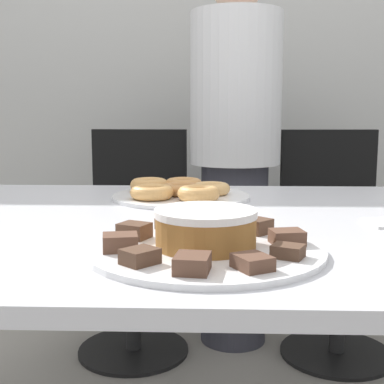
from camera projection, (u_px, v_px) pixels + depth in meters
The scene contains 24 objects.
wall_back at pixel (212, 42), 2.69m from camera, with size 8.00×0.05×2.60m.
table at pixel (212, 251), 1.17m from camera, with size 1.71×1.07×0.72m.
person_standing at pixel (236, 149), 2.14m from camera, with size 0.36×0.36×1.55m.
office_chair_left at pixel (135, 247), 2.14m from camera, with size 0.46×0.46×0.88m.
office_chair_right at pixel (337, 249), 2.12m from camera, with size 0.47×0.47×0.88m.
plate_cake at pixel (208, 250), 0.89m from camera, with size 0.39×0.39×0.01m.
plate_donuts at pixel (182, 197), 1.44m from camera, with size 0.37×0.37×0.01m.
frosted_cake at pixel (208, 228), 0.88m from camera, with size 0.17×0.17×0.06m.
lamington_0 at pixel (260, 226), 0.98m from camera, with size 0.06×0.06×0.03m.
lamington_1 at pixel (217, 223), 1.02m from camera, with size 0.06×0.07×0.02m.
lamington_2 at pixel (172, 225), 1.01m from camera, with size 0.06×0.07×0.02m.
lamington_3 at pixel (136, 231), 0.95m from camera, with size 0.06×0.06×0.03m.
lamington_4 at pixel (122, 242), 0.86m from camera, with size 0.06×0.06×0.03m.
lamington_5 at pixel (142, 256), 0.79m from camera, with size 0.06×0.07×0.02m.
lamington_6 at pixel (195, 263), 0.75m from camera, with size 0.05×0.06×0.02m.
lamington_7 at pixel (255, 262), 0.76m from camera, with size 0.07×0.07×0.02m.
lamington_8 at pixel (290, 251), 0.82m from camera, with size 0.06×0.06×0.02m.
lamington_9 at pixel (289, 237), 0.91m from camera, with size 0.06×0.06×0.02m.
donut_0 at pixel (182, 189), 1.44m from camera, with size 0.11×0.11×0.03m.
donut_1 at pixel (200, 193), 1.34m from camera, with size 0.11×0.11×0.04m.
donut_2 at pixel (212, 189), 1.45m from camera, with size 0.10×0.10×0.03m.
donut_3 at pixel (185, 184), 1.52m from camera, with size 0.11×0.11×0.03m.
donut_4 at pixel (150, 185), 1.50m from camera, with size 0.11×0.11×0.04m.
donut_5 at pixel (153, 192), 1.37m from camera, with size 0.11×0.11×0.03m.
Camera 1 is at (-0.00, -1.14, 0.96)m, focal length 50.00 mm.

